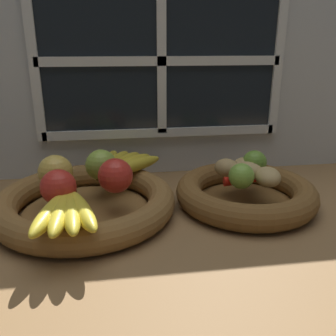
{
  "coord_description": "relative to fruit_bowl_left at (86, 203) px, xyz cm",
  "views": [
    {
      "loc": [
        -12.19,
        -68.93,
        35.4
      ],
      "look_at": [
        -1.7,
        3.94,
        9.74
      ],
      "focal_mm": 38.4,
      "sensor_mm": 36.0,
      "label": 1
    }
  ],
  "objects": [
    {
      "name": "fruit_bowl_right",
      "position": [
        36.17,
        -0.0,
        0.01
      ],
      "size": [
        32.15,
        32.15,
        5.74
      ],
      "color": "brown",
      "rests_on": "ground_plane"
    },
    {
      "name": "potato_small",
      "position": [
        39.6,
        -3.43,
        5.12
      ],
      "size": [
        7.1,
        8.35,
        4.12
      ],
      "primitive_type": "ellipsoid",
      "rotation": [
        0.0,
        0.0,
        4.48
      ],
      "color": "tan",
      "rests_on": "fruit_bowl_right"
    },
    {
      "name": "potato_large",
      "position": [
        36.17,
        0.0,
        5.3
      ],
      "size": [
        8.85,
        8.22,
        4.48
      ],
      "primitive_type": "ellipsoid",
      "rotation": [
        0.0,
        0.0,
        5.67
      ],
      "color": "tan",
      "rests_on": "fruit_bowl_right"
    },
    {
      "name": "lime_far",
      "position": [
        39.41,
        4.16,
        5.95
      ],
      "size": [
        5.78,
        5.78,
        5.78
      ],
      "primitive_type": "sphere",
      "color": "olive",
      "rests_on": "fruit_bowl_right"
    },
    {
      "name": "chili_pepper",
      "position": [
        35.5,
        -2.56,
        4.11
      ],
      "size": [
        10.86,
        2.46,
        2.1
      ],
      "primitive_type": "cone",
      "rotation": [
        0.0,
        1.57,
        -0.03
      ],
      "color": "red",
      "rests_on": "fruit_bowl_right"
    },
    {
      "name": "ground_plane",
      "position": [
        19.78,
        -3.94,
        -4.19
      ],
      "size": [
        140.0,
        90.0,
        3.0
      ],
      "primitive_type": "cube",
      "color": "olive"
    },
    {
      "name": "apple_green_back",
      "position": [
        3.56,
        5.38,
        6.61
      ],
      "size": [
        7.1,
        7.1,
        7.1
      ],
      "primitive_type": "sphere",
      "color": "#8CAD3D",
      "rests_on": "fruit_bowl_left"
    },
    {
      "name": "apple_red_front",
      "position": [
        -4.19,
        -6.5,
        6.52
      ],
      "size": [
        6.92,
        6.92,
        6.92
      ],
      "primitive_type": "sphere",
      "color": "red",
      "rests_on": "fruit_bowl_left"
    },
    {
      "name": "back_wall",
      "position": [
        19.78,
        25.84,
        25.2
      ],
      "size": [
        140.0,
        4.6,
        55.0
      ],
      "color": "silver",
      "rests_on": "ground_plane"
    },
    {
      "name": "banana_bunch_back",
      "position": [
        7.81,
        11.32,
        4.68
      ],
      "size": [
        17.02,
        19.45,
        3.25
      ],
      "color": "gold",
      "rests_on": "fruit_bowl_left"
    },
    {
      "name": "fruit_bowl_left",
      "position": [
        0.0,
        0.0,
        0.0
      ],
      "size": [
        38.95,
        38.95,
        5.74
      ],
      "color": "brown",
      "rests_on": "ground_plane"
    },
    {
      "name": "apple_golden_left",
      "position": [
        -5.92,
        1.81,
        6.73
      ],
      "size": [
        7.34,
        7.34,
        7.34
      ],
      "primitive_type": "sphere",
      "color": "gold",
      "rests_on": "fruit_bowl_left"
    },
    {
      "name": "potato_oblong",
      "position": [
        32.31,
        3.0,
        5.27
      ],
      "size": [
        7.67,
        8.01,
        4.42
      ],
      "primitive_type": "ellipsoid",
      "rotation": [
        0.0,
        0.0,
        5.26
      ],
      "color": "#A38451",
      "rests_on": "fruit_bowl_right"
    },
    {
      "name": "potato_back",
      "position": [
        38.32,
        4.72,
        5.09
      ],
      "size": [
        8.86,
        7.61,
        4.07
      ],
      "primitive_type": "ellipsoid",
      "rotation": [
        0.0,
        0.0,
        5.97
      ],
      "color": "tan",
      "rests_on": "fruit_bowl_right"
    },
    {
      "name": "lime_near",
      "position": [
        33.4,
        -4.16,
        5.82
      ],
      "size": [
        5.53,
        5.53,
        5.53
      ],
      "primitive_type": "sphere",
      "color": "#7AAD3D",
      "rests_on": "fruit_bowl_right"
    },
    {
      "name": "banana_bunch_front",
      "position": [
        -2.02,
        -13.37,
        4.72
      ],
      "size": [
        12.88,
        19.3,
        3.32
      ],
      "color": "yellow",
      "rests_on": "fruit_bowl_left"
    },
    {
      "name": "apple_red_right",
      "position": [
        6.73,
        -2.21,
        6.7
      ],
      "size": [
        7.29,
        7.29,
        7.29
      ],
      "primitive_type": "sphere",
      "color": "red",
      "rests_on": "fruit_bowl_left"
    }
  ]
}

